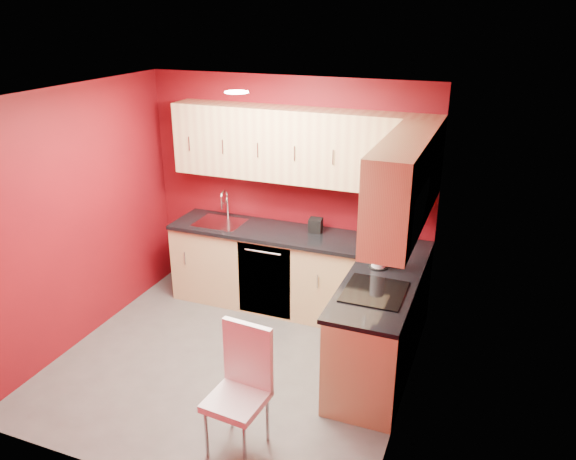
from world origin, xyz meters
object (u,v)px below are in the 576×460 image
Objects in this scene: microwave at (394,210)px; sink at (221,219)px; coffee_maker at (383,230)px; napkin_holder at (316,225)px; dining_chair at (236,394)px; paper_towel at (379,252)px.

microwave is 1.46× the size of sink.
napkin_holder is (-0.74, 0.05, -0.07)m from coffee_maker.
microwave is at bearing -47.64° from napkin_holder.
dining_chair is (0.16, -2.28, -0.48)m from napkin_holder.
napkin_holder is at bearing 142.83° from paper_towel.
sink is 1.78× the size of coffee_maker.
dining_chair is at bearing -60.16° from sink.
napkin_holder is (1.08, 0.11, 0.04)m from sink.
sink is 1.97m from paper_towel.
coffee_maker is (1.81, 0.06, 0.11)m from sink.
microwave reaches higher than paper_towel.
microwave reaches higher than sink.
napkin_holder is 0.48× the size of paper_towel.
dining_chair is at bearing -111.02° from coffee_maker.
coffee_maker is at bearing 98.50° from paper_towel.
coffee_maker reaches higher than napkin_holder.
napkin_holder is 2.33m from dining_chair.
coffee_maker reaches higher than dining_chair.
microwave is 0.76× the size of dining_chair.
coffee_maker is 0.29× the size of dining_chair.
sink is 3.54× the size of napkin_holder.
paper_towel is (1.90, -0.51, 0.12)m from sink.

